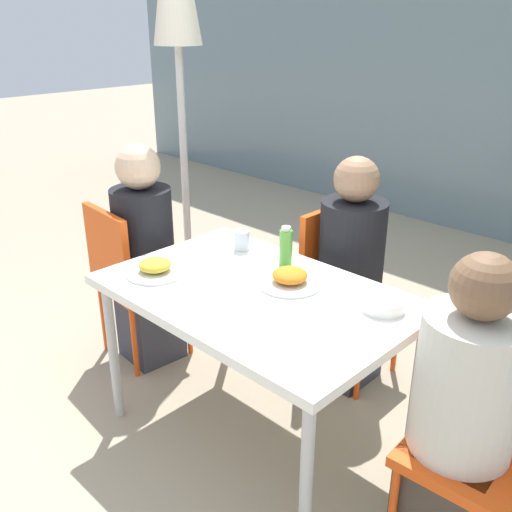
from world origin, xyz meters
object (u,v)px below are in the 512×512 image
(person_right, at_px, (461,424))
(bottle, at_px, (286,247))
(person_left, at_px, (146,261))
(salad_bowl, at_px, (383,304))
(person_far, at_px, (349,279))
(drinking_cup, at_px, (242,240))
(chair_right, at_px, (484,425))
(closed_umbrella, at_px, (176,5))
(chair_left, at_px, (128,273))
(chair_far, at_px, (341,280))

(person_right, xyz_separation_m, bottle, (-0.96, 0.22, 0.28))
(person_left, bearing_deg, salad_bowl, 10.93)
(person_far, distance_m, drinking_cup, 0.57)
(chair_right, height_order, person_right, person_right)
(chair_right, height_order, closed_umbrella, closed_umbrella)
(person_far, bearing_deg, chair_right, 60.12)
(chair_right, distance_m, person_right, 0.10)
(bottle, height_order, drinking_cup, bottle)
(drinking_cup, bearing_deg, closed_umbrella, 157.63)
(chair_left, distance_m, person_left, 0.11)
(chair_left, distance_m, salad_bowl, 1.43)
(person_right, distance_m, bottle, 1.03)
(person_left, height_order, drinking_cup, person_left)
(chair_right, bearing_deg, person_left, -1.36)
(person_right, xyz_separation_m, salad_bowl, (-0.42, 0.17, 0.22))
(person_right, bearing_deg, chair_right, -121.97)
(person_left, bearing_deg, bottle, 18.90)
(chair_far, bearing_deg, person_far, 58.03)
(person_right, bearing_deg, closed_umbrella, -18.35)
(person_far, bearing_deg, chair_left, -54.97)
(person_right, height_order, chair_far, person_right)
(chair_far, relative_size, salad_bowl, 5.34)
(chair_left, height_order, chair_far, same)
(chair_left, bearing_deg, person_left, 58.03)
(person_right, bearing_deg, chair_far, -37.61)
(chair_right, xyz_separation_m, drinking_cup, (-1.27, 0.13, 0.27))
(person_right, relative_size, chair_far, 1.30)
(person_left, xyz_separation_m, person_right, (1.75, -0.02, -0.04))
(person_right, height_order, bottle, person_right)
(person_far, xyz_separation_m, closed_umbrella, (-1.19, -0.05, 1.24))
(chair_right, relative_size, person_far, 0.75)
(person_far, height_order, salad_bowl, person_far)
(chair_left, height_order, drinking_cup, chair_left)
(person_far, relative_size, closed_umbrella, 0.47)
(closed_umbrella, bearing_deg, person_right, -15.15)
(closed_umbrella, bearing_deg, person_far, 2.35)
(salad_bowl, bearing_deg, drinking_cup, 176.69)
(chair_right, distance_m, chair_far, 1.16)
(person_left, xyz_separation_m, chair_right, (1.80, 0.06, -0.06))
(drinking_cup, bearing_deg, chair_left, -155.57)
(chair_right, bearing_deg, person_right, 58.03)
(chair_right, distance_m, person_far, 1.07)
(person_left, height_order, chair_far, person_left)
(chair_left, distance_m, person_far, 1.14)
(chair_left, distance_m, drinking_cup, 0.69)
(drinking_cup, bearing_deg, salad_bowl, -3.31)
(closed_umbrella, relative_size, bottle, 13.69)
(chair_right, xyz_separation_m, chair_far, (-1.01, 0.58, 0.00))
(chair_far, bearing_deg, closed_umbrella, -85.21)
(chair_right, bearing_deg, salad_bowl, -13.46)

